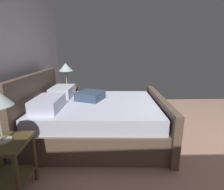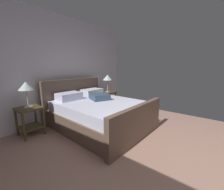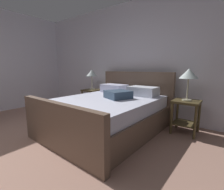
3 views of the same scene
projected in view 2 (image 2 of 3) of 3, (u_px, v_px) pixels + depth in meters
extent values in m
cube|color=#A27867|center=(197.00, 184.00, 1.72)|extent=(5.41, 6.58, 0.02)
cube|color=silver|center=(49.00, 69.00, 3.49)|extent=(5.53, 0.12, 2.71)
cube|color=brown|center=(100.00, 119.00, 3.31)|extent=(1.70, 1.99, 0.40)
cube|color=brown|center=(74.00, 99.00, 3.89)|extent=(1.75, 0.17, 1.09)
cube|color=brown|center=(138.00, 124.00, 2.63)|extent=(1.75, 0.17, 0.71)
cube|color=silver|center=(100.00, 106.00, 3.25)|extent=(1.62, 1.93, 0.22)
cube|color=silver|center=(69.00, 96.00, 3.37)|extent=(0.57, 0.38, 0.18)
cube|color=silver|center=(92.00, 92.00, 3.92)|extent=(0.57, 0.38, 0.18)
cube|color=#374C63|center=(100.00, 97.00, 3.41)|extent=(0.52, 0.52, 0.14)
cube|color=#4B3E22|center=(108.00, 92.00, 4.62)|extent=(0.44, 0.44, 0.04)
cube|color=#4B3E22|center=(108.00, 104.00, 4.70)|extent=(0.40, 0.40, 0.02)
cylinder|color=#4B3E22|center=(108.00, 103.00, 4.42)|extent=(0.04, 0.04, 0.56)
cylinder|color=#4B3E22|center=(116.00, 101.00, 4.71)|extent=(0.04, 0.04, 0.56)
cylinder|color=#4B3E22|center=(100.00, 101.00, 4.65)|extent=(0.04, 0.04, 0.56)
cylinder|color=#4B3E22|center=(107.00, 99.00, 4.94)|extent=(0.04, 0.04, 0.56)
cylinder|color=#B7B293|center=(108.00, 92.00, 4.61)|extent=(0.16, 0.16, 0.02)
cylinder|color=#B7B293|center=(108.00, 86.00, 4.57)|extent=(0.02, 0.02, 0.37)
cone|color=silver|center=(108.00, 77.00, 4.52)|extent=(0.31, 0.31, 0.17)
cube|color=#4B3E22|center=(29.00, 108.00, 2.84)|extent=(0.44, 0.44, 0.04)
cube|color=#4B3E22|center=(31.00, 127.00, 2.91)|extent=(0.40, 0.40, 0.02)
cylinder|color=#4B3E22|center=(24.00, 128.00, 2.63)|extent=(0.04, 0.04, 0.56)
cylinder|color=#4B3E22|center=(44.00, 122.00, 2.93)|extent=(0.04, 0.04, 0.56)
cylinder|color=#4B3E22|center=(17.00, 123.00, 2.86)|extent=(0.04, 0.04, 0.56)
cylinder|color=#4B3E22|center=(36.00, 118.00, 3.16)|extent=(0.04, 0.04, 0.56)
cylinder|color=#B7B293|center=(29.00, 107.00, 2.83)|extent=(0.16, 0.16, 0.02)
cylinder|color=#B7B293|center=(27.00, 98.00, 2.79)|extent=(0.02, 0.02, 0.34)
cone|color=silver|center=(26.00, 86.00, 2.74)|extent=(0.29, 0.29, 0.17)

